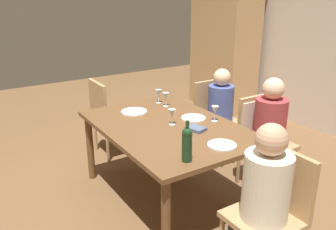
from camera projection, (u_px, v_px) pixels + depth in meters
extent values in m
plane|color=brown|center=(168.00, 196.00, 3.52)|extent=(10.00, 10.00, 0.00)
cube|color=tan|center=(224.00, 44.00, 5.85)|extent=(1.10, 0.56, 2.10)
cube|color=brown|center=(168.00, 127.00, 3.27)|extent=(1.63, 1.12, 0.04)
cylinder|color=brown|center=(90.00, 148.00, 3.73)|extent=(0.07, 0.07, 0.71)
cylinder|color=brown|center=(166.00, 222.00, 2.56)|extent=(0.07, 0.07, 0.71)
cylinder|color=brown|center=(169.00, 129.00, 4.23)|extent=(0.07, 0.07, 0.71)
cylinder|color=brown|center=(263.00, 184.00, 3.06)|extent=(0.07, 0.07, 0.71)
cylinder|color=tan|center=(242.00, 144.00, 4.15)|extent=(0.04, 0.04, 0.44)
cylinder|color=tan|center=(217.00, 151.00, 3.96)|extent=(0.04, 0.04, 0.44)
cylinder|color=tan|center=(220.00, 133.00, 4.45)|extent=(0.04, 0.04, 0.44)
cylinder|color=tan|center=(196.00, 140.00, 4.26)|extent=(0.04, 0.04, 0.44)
cube|color=tan|center=(220.00, 123.00, 4.13)|extent=(0.44, 0.44, 0.04)
cube|color=tan|center=(210.00, 99.00, 4.20)|extent=(0.04, 0.44, 0.44)
cylinder|color=tan|center=(259.00, 225.00, 2.74)|extent=(0.04, 0.04, 0.44)
cube|color=tan|center=(263.00, 219.00, 2.41)|extent=(0.44, 0.44, 0.04)
cube|color=tan|center=(287.00, 180.00, 2.43)|extent=(0.44, 0.04, 0.44)
cylinder|color=tan|center=(293.00, 169.00, 3.57)|extent=(0.04, 0.04, 0.44)
cylinder|color=tan|center=(266.00, 180.00, 3.38)|extent=(0.04, 0.04, 0.44)
cylinder|color=tan|center=(265.00, 155.00, 3.87)|extent=(0.04, 0.04, 0.44)
cylinder|color=tan|center=(239.00, 164.00, 3.68)|extent=(0.04, 0.04, 0.44)
cube|color=tan|center=(268.00, 145.00, 3.55)|extent=(0.44, 0.44, 0.04)
cube|color=tan|center=(255.00, 116.00, 3.62)|extent=(0.04, 0.44, 0.44)
cube|color=beige|center=(255.00, 114.00, 3.62)|extent=(0.07, 0.40, 0.31)
cylinder|color=tan|center=(123.00, 127.00, 4.63)|extent=(0.04, 0.04, 0.44)
cylinder|color=tan|center=(137.00, 137.00, 4.33)|extent=(0.04, 0.04, 0.44)
cylinder|color=tan|center=(95.00, 134.00, 4.44)|extent=(0.04, 0.04, 0.44)
cylinder|color=tan|center=(108.00, 144.00, 4.14)|extent=(0.04, 0.04, 0.44)
cube|color=tan|center=(115.00, 117.00, 4.30)|extent=(0.44, 0.44, 0.04)
cube|color=tan|center=(98.00, 101.00, 4.12)|extent=(0.44, 0.04, 0.44)
cylinder|color=#33333D|center=(232.00, 143.00, 4.14)|extent=(0.11, 0.11, 0.46)
cylinder|color=#33333D|center=(221.00, 147.00, 4.05)|extent=(0.11, 0.11, 0.46)
cylinder|color=#475699|center=(221.00, 105.00, 4.05)|extent=(0.29, 0.29, 0.44)
sphere|color=beige|center=(222.00, 77.00, 3.94)|extent=(0.19, 0.19, 0.19)
cylinder|color=beige|center=(266.00, 188.00, 2.33)|extent=(0.31, 0.31, 0.48)
sphere|color=tan|center=(271.00, 140.00, 2.21)|extent=(0.21, 0.21, 0.21)
cylinder|color=#33333D|center=(283.00, 169.00, 3.56)|extent=(0.11, 0.11, 0.46)
cylinder|color=#33333D|center=(270.00, 174.00, 3.46)|extent=(0.11, 0.11, 0.46)
cylinder|color=#9E383D|center=(270.00, 123.00, 3.47)|extent=(0.31, 0.31, 0.48)
sphere|color=beige|center=(274.00, 88.00, 3.35)|extent=(0.21, 0.21, 0.21)
cylinder|color=#19381E|center=(187.00, 148.00, 2.56)|extent=(0.08, 0.08, 0.21)
sphere|color=#19381E|center=(187.00, 133.00, 2.52)|extent=(0.08, 0.08, 0.08)
cylinder|color=#19381E|center=(187.00, 126.00, 2.51)|extent=(0.03, 0.03, 0.08)
cylinder|color=silver|center=(159.00, 103.00, 3.89)|extent=(0.06, 0.06, 0.00)
cylinder|color=silver|center=(159.00, 99.00, 3.88)|extent=(0.01, 0.01, 0.07)
cone|color=silver|center=(159.00, 93.00, 3.85)|extent=(0.07, 0.07, 0.07)
cylinder|color=silver|center=(215.00, 121.00, 3.36)|extent=(0.06, 0.06, 0.00)
cylinder|color=silver|center=(215.00, 117.00, 3.35)|extent=(0.01, 0.01, 0.07)
cone|color=silver|center=(215.00, 110.00, 3.33)|extent=(0.07, 0.07, 0.07)
cylinder|color=silver|center=(166.00, 106.00, 3.78)|extent=(0.06, 0.06, 0.00)
cylinder|color=silver|center=(166.00, 103.00, 3.77)|extent=(0.01, 0.01, 0.07)
cone|color=silver|center=(166.00, 96.00, 3.74)|extent=(0.07, 0.07, 0.07)
cylinder|color=silver|center=(172.00, 124.00, 3.28)|extent=(0.06, 0.06, 0.00)
cylinder|color=silver|center=(172.00, 121.00, 3.26)|extent=(0.01, 0.01, 0.07)
cone|color=silver|center=(172.00, 113.00, 3.24)|extent=(0.07, 0.07, 0.07)
cylinder|color=white|center=(193.00, 118.00, 3.42)|extent=(0.23, 0.23, 0.01)
cylinder|color=white|center=(134.00, 112.00, 3.60)|extent=(0.26, 0.26, 0.01)
cylinder|color=silver|center=(222.00, 145.00, 2.84)|extent=(0.23, 0.23, 0.01)
cube|color=#4C5B75|center=(196.00, 129.00, 3.14)|extent=(0.19, 0.16, 0.03)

